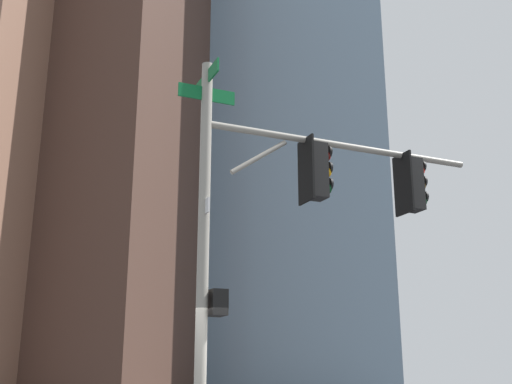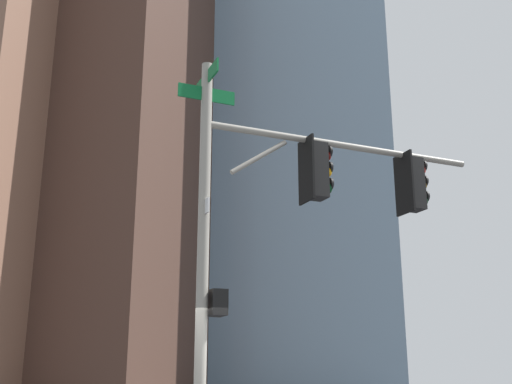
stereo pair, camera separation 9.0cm
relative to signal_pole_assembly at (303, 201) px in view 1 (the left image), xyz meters
The scene contains 3 objects.
signal_pole_assembly is the anchor object (origin of this frame).
building_brick_midblock 46.85m from the signal_pole_assembly, 126.14° to the left, with size 22.98×19.65×45.17m, color #4C3328.
building_glass_tower 62.46m from the signal_pole_assembly, 103.68° to the left, with size 30.43×28.68×59.94m, color #7A99B2.
Camera 1 is at (2.54, -9.49, 1.43)m, focal length 45.30 mm.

